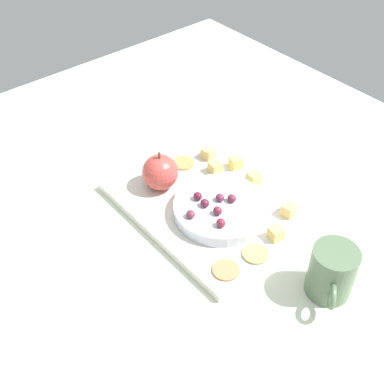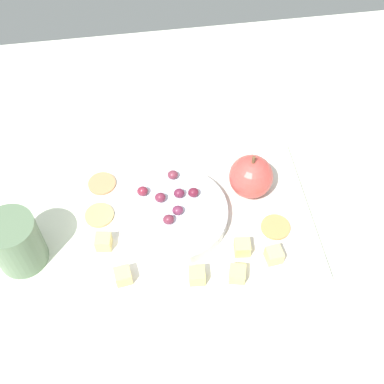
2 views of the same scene
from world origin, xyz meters
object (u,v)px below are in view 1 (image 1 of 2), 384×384
serving_dish (220,209)px  grape_4 (191,214)px  grape_5 (221,223)px  platter (208,204)px  cracker_1 (185,162)px  apple_whole (160,172)px  cheese_cube_0 (289,210)px  grape_2 (218,211)px  grape_1 (198,196)px  cheese_cube_4 (208,153)px  cheese_cube_2 (276,233)px  cup (332,272)px  cheese_cube_3 (236,163)px  cracker_0 (226,270)px  cracker_2 (255,254)px  grape_0 (220,198)px  grape_6 (232,198)px  grape_3 (205,203)px  cheese_cube_1 (254,178)px  cheese_cube_5 (215,167)px

serving_dish → grape_4: (0.90, 6.15, 1.83)cm
grape_5 → platter: bearing=-28.0°
platter → cracker_1: bearing=-18.2°
apple_whole → cheese_cube_0: size_ratio=3.07×
grape_2 → grape_5: size_ratio=1.00×
grape_1 → cheese_cube_4: bearing=-48.6°
cheese_cube_2 → cup: 12.38cm
cheese_cube_3 → cracker_0: size_ratio=0.50×
cracker_0 → grape_2: bearing=-34.5°
platter → grape_2: size_ratio=20.92×
cracker_1 → cracker_2: same height
grape_0 → cup: size_ratio=0.18×
cheese_cube_3 → cheese_cube_4: same height
grape_1 → cracker_0: bearing=157.0°
apple_whole → grape_0: bearing=-160.5°
grape_6 → cheese_cube_3: bearing=-47.3°
platter → cheese_cube_2: (-14.48, -2.70, 1.96)cm
cracker_0 → grape_3: (11.90, -5.77, 2.83)cm
platter → cup: bearing=-175.9°
cheese_cube_1 → grape_4: 17.04cm
cheese_cube_3 → cracker_2: cheese_cube_3 is taller
grape_2 → grape_5: same height
cracker_0 → cracker_2: (-0.65, -6.09, 0.00)cm
cheese_cube_2 → cracker_1: 25.96cm
grape_0 → cracker_0: bearing=142.0°
cracker_0 → cracker_2: bearing=-96.1°
platter → grape_6: size_ratio=20.92×
grape_0 → grape_3: size_ratio=1.00×
apple_whole → cheese_cube_2: bearing=-163.5°
cheese_cube_2 → grape_2: 10.73cm
cheese_cube_0 → cracker_1: cheese_cube_0 is taller
cracker_2 → grape_1: size_ratio=2.68×
cracker_0 → grape_5: bearing=-35.6°
apple_whole → cheese_cube_3: apple_whole is taller
cheese_cube_0 → cheese_cube_2: bearing=112.4°
cheese_cube_1 → grape_6: (-2.83, 8.69, 1.90)cm
grape_1 → grape_6: same height
cheese_cube_2 → grape_3: grape_3 is taller
cheese_cube_5 → grape_3: size_ratio=1.34×
cheese_cube_1 → grape_3: bearing=92.9°
cheese_cube_5 → grape_5: size_ratio=1.34×
cracker_1 → grape_4: grape_4 is taller
platter → apple_whole: bearing=25.3°
cheese_cube_0 → grape_6: 10.50cm
grape_4 → grape_1: bearing=-55.5°
grape_4 → grape_6: bearing=-101.4°
grape_0 → cracker_1: bearing=-14.4°
serving_dish → cheese_cube_5: same height
platter → serving_dish: 4.38cm
cheese_cube_2 → cheese_cube_3: bearing=-23.5°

